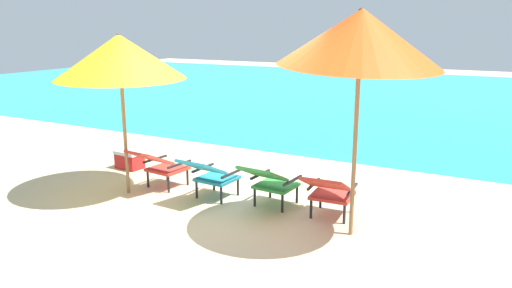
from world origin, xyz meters
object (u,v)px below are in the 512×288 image
at_px(beach_umbrella_left, 120,57).
at_px(cooler_box, 130,159).
at_px(lounge_chair_far_left, 159,164).
at_px(lounge_chair_near_right, 270,180).
at_px(lounge_chair_far_right, 329,190).
at_px(beach_umbrella_right, 360,38).
at_px(lounge_chair_near_left, 210,173).

relative_size(beach_umbrella_left, cooler_box, 5.21).
distance_m(lounge_chair_far_left, lounge_chair_near_right, 1.85).
distance_m(lounge_chair_far_right, cooler_box, 3.93).
relative_size(beach_umbrella_right, cooler_box, 5.44).
distance_m(lounge_chair_far_right, beach_umbrella_right, 1.97).
bearing_deg(lounge_chair_near_right, beach_umbrella_right, -13.37).
distance_m(lounge_chair_near_left, cooler_box, 2.26).
relative_size(lounge_chair_near_right, lounge_chair_far_right, 1.00).
bearing_deg(lounge_chair_near_left, lounge_chair_far_left, 177.70).
bearing_deg(cooler_box, lounge_chair_near_right, -10.39).
height_order(lounge_chair_near_left, beach_umbrella_right, beach_umbrella_right).
xyz_separation_m(lounge_chair_near_left, beach_umbrella_right, (2.14, -0.18, 1.91)).
xyz_separation_m(lounge_chair_far_right, cooler_box, (-3.88, 0.56, -0.24)).
bearing_deg(lounge_chair_far_left, cooler_box, 151.89).
distance_m(lounge_chair_far_left, lounge_chair_near_left, 0.95).
bearing_deg(lounge_chair_far_right, beach_umbrella_left, -172.03).
distance_m(lounge_chair_near_right, cooler_box, 3.10).
relative_size(lounge_chair_far_left, beach_umbrella_right, 0.34).
bearing_deg(lounge_chair_near_right, lounge_chair_far_left, -177.54).
bearing_deg(lounge_chair_near_left, beach_umbrella_left, -166.29).
height_order(lounge_chair_far_left, lounge_chair_far_right, same).
relative_size(lounge_chair_far_left, lounge_chair_far_right, 1.02).
height_order(lounge_chair_far_right, beach_umbrella_right, beach_umbrella_right).
distance_m(lounge_chair_far_left, cooler_box, 1.37).
relative_size(lounge_chair_near_left, beach_umbrella_left, 0.35).
distance_m(beach_umbrella_left, beach_umbrella_right, 3.42).
height_order(lounge_chair_far_right, cooler_box, lounge_chair_far_right).
bearing_deg(lounge_chair_near_right, lounge_chair_far_right, -0.36).
relative_size(lounge_chair_far_left, lounge_chair_near_left, 1.02).
bearing_deg(beach_umbrella_right, lounge_chair_far_right, 143.67).
bearing_deg(lounge_chair_far_left, lounge_chair_near_right, 2.46).
bearing_deg(lounge_chair_far_left, beach_umbrella_left, -132.43).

